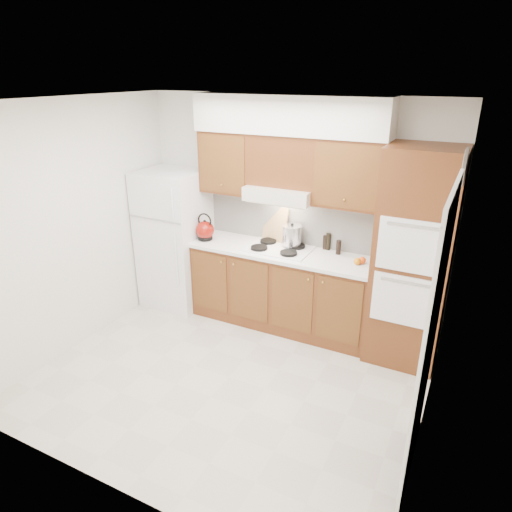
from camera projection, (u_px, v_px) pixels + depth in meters
The scene contains 26 objects.
floor at pixel (229, 377), 4.52m from camera, with size 3.60×3.60×0.00m, color beige.
ceiling at pixel (221, 101), 3.54m from camera, with size 3.60×3.60×0.00m, color white.
wall_back at pixel (291, 212), 5.27m from camera, with size 3.60×0.02×2.60m, color white.
wall_left at pixel (77, 227), 4.78m from camera, with size 0.02×3.00×2.60m, color white.
wall_right at pixel (441, 298), 3.29m from camera, with size 0.02×3.00×2.60m, color white.
fridge at pixel (175, 239), 5.73m from camera, with size 0.75×0.72×1.72m, color white.
base_cabinets at pixel (281, 289), 5.34m from camera, with size 2.11×0.60×0.90m, color brown.
countertop at pixel (281, 252), 5.15m from camera, with size 2.13×0.62×0.04m, color white.
backsplash at pixel (292, 220), 5.28m from camera, with size 2.11×0.03×0.56m, color white.
oven_cabinet at pixel (413, 259), 4.48m from camera, with size 0.70×0.65×2.20m, color brown.
upper_cab_left at pixel (229, 162), 5.23m from camera, with size 0.63×0.33×0.70m, color brown.
upper_cab_right at pixel (351, 174), 4.63m from camera, with size 0.73×0.33×0.70m, color brown.
range_hood at pixel (281, 193), 4.99m from camera, with size 0.75×0.45×0.15m, color silver.
upper_cab_over_hood at pixel (284, 160), 4.91m from camera, with size 0.75×0.33×0.55m, color brown.
soffit at pixel (289, 115), 4.70m from camera, with size 2.13×0.36×0.40m, color silver.
cooktop at pixel (278, 249), 5.18m from camera, with size 0.74×0.50×0.01m, color white.
doorway at pixel (428, 352), 3.10m from camera, with size 0.02×0.90×2.10m, color black.
wall_clock at pixel (465, 167), 3.43m from camera, with size 0.30×0.30×0.02m, color #3F3833.
kettle at pixel (205, 230), 5.42m from camera, with size 0.22×0.22×0.22m, color maroon.
cutting_board at pixel (275, 225), 5.37m from camera, with size 0.33×0.02×0.43m, color tan.
stock_pot at pixel (292, 236), 5.18m from camera, with size 0.21×0.21×0.22m, color silver.
condiment_a at pixel (328, 242), 5.13m from camera, with size 0.05×0.05×0.19m, color black.
condiment_b at pixel (325, 242), 5.15m from camera, with size 0.05×0.05×0.16m, color black.
condiment_c at pixel (338, 247), 5.01m from camera, with size 0.06×0.06×0.16m, color black.
orange_near at pixel (357, 261), 4.75m from camera, with size 0.07×0.07×0.07m, color orange.
orange_far at pixel (362, 260), 4.78m from camera, with size 0.08×0.08×0.08m, color #FC560D.
Camera 1 is at (1.92, -3.22, 2.82)m, focal length 32.00 mm.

